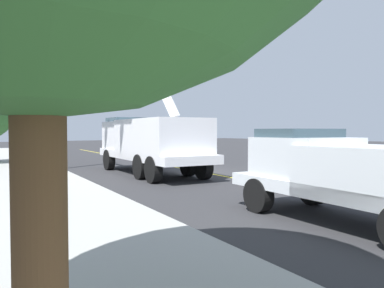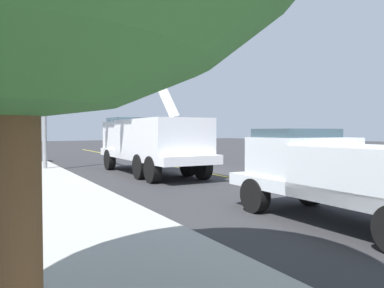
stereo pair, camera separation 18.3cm
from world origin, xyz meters
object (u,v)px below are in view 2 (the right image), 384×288
Objects in this scene: service_pickup_truck at (346,173)px; traffic_signal_mast at (50,53)px; utility_bucket_truck at (149,139)px; traffic_cone_mid_front at (250,176)px; traffic_cone_mid_rear at (157,159)px; passing_minivan at (172,145)px.

service_pickup_truck is 14.14m from traffic_signal_mast.
traffic_cone_mid_front is at bearing -173.26° from utility_bucket_truck.
traffic_signal_mast is at bearing 7.90° from service_pickup_truck.
traffic_cone_mid_front reaches higher than traffic_cone_mid_rear.
traffic_cone_mid_front is 10.66m from traffic_signal_mast.
utility_bucket_truck is 1.07× the size of traffic_signal_mast.
traffic_signal_mast is (2.56, 3.68, 3.94)m from utility_bucket_truck.
traffic_cone_mid_rear is at bearing 133.04° from passing_minivan.
service_pickup_truck is 0.74× the size of traffic_signal_mast.
traffic_cone_mid_front is at bearing 166.63° from traffic_cone_mid_rear.
service_pickup_truck is at bearing 161.84° from traffic_cone_mid_rear.
passing_minivan is (17.50, -8.00, -0.15)m from service_pickup_truck.
traffic_cone_mid_front is (-5.68, -0.67, -1.23)m from utility_bucket_truck.
traffic_signal_mast is at bearing 27.84° from traffic_cone_mid_front.
traffic_cone_mid_rear is 8.47m from traffic_signal_mast.
passing_minivan reaches higher than traffic_cone_mid_front.
utility_bucket_truck is 1.45× the size of service_pickup_truck.
passing_minivan is 4.50m from traffic_cone_mid_rear.
service_pickup_truck is at bearing 170.29° from utility_bucket_truck.
utility_bucket_truck is at bearing -9.71° from service_pickup_truck.
traffic_cone_mid_rear is at bearing -80.00° from traffic_signal_mast.
passing_minivan is at bearing -24.56° from service_pickup_truck.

